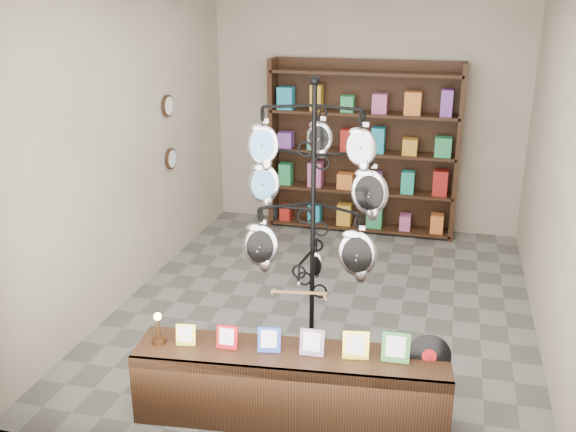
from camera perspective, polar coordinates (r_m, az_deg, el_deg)
name	(u,v)px	position (r m, az deg, el deg)	size (l,w,h in m)	color
ground	(325,305)	(6.53, 3.34, -7.94)	(5.00, 5.00, 0.00)	slate
room_envelope	(329,124)	(5.92, 3.69, 8.19)	(5.00, 5.00, 5.00)	#C2B39C
display_tree	(313,203)	(5.15, 2.25, 1.16)	(1.23, 1.07, 2.40)	black
front_shelf	(291,386)	(4.83, 0.23, -14.83)	(2.29, 0.70, 0.80)	black
back_shelving	(362,153)	(8.31, 6.64, 5.54)	(2.42, 0.36, 2.20)	black
wall_clocks	(169,133)	(7.34, -10.50, 7.30)	(0.03, 0.24, 0.84)	black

